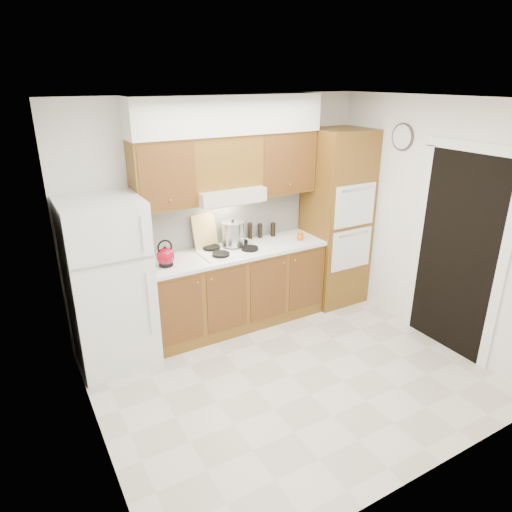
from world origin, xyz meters
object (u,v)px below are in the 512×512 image
(oven_cabinet, at_px, (336,219))
(kettle, at_px, (165,257))
(fridge, at_px, (109,285))
(stock_pot, at_px, (233,234))

(oven_cabinet, relative_size, kettle, 11.70)
(fridge, height_order, kettle, fridge)
(fridge, relative_size, stock_pot, 6.47)
(kettle, bearing_deg, stock_pot, 32.92)
(fridge, distance_m, kettle, 0.62)
(oven_cabinet, bearing_deg, kettle, -178.88)
(kettle, xyz_separation_m, stock_pot, (0.86, 0.16, 0.06))
(fridge, height_order, oven_cabinet, oven_cabinet)
(fridge, relative_size, kettle, 9.14)
(fridge, bearing_deg, oven_cabinet, 0.70)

